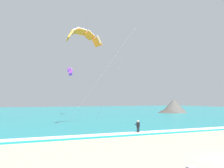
{
  "coord_description": "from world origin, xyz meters",
  "views": [
    {
      "loc": [
        -15.06,
        -12.91,
        4.13
      ],
      "look_at": [
        -1.83,
        16.98,
        6.14
      ],
      "focal_mm": 41.14,
      "sensor_mm": 36.0,
      "label": 1
    }
  ],
  "objects": [
    {
      "name": "surf_foam",
      "position": [
        0.0,
        13.98,
        0.22
      ],
      "size": [
        200.0,
        1.71,
        0.04
      ],
      "primitive_type": "cube",
      "color": "white",
      "rests_on": "sea"
    },
    {
      "name": "kite_distant",
      "position": [
        1.51,
        51.15,
        11.62
      ],
      "size": [
        2.33,
        5.19,
        1.93
      ],
      "color": "purple"
    },
    {
      "name": "surfboard",
      "position": [
        0.29,
        14.06,
        0.03
      ],
      "size": [
        0.45,
        1.4,
        0.09
      ],
      "color": "#E04C38",
      "rests_on": "ground"
    },
    {
      "name": "kite_primary",
      "position": [
        -3.77,
        23.32,
        13.73
      ],
      "size": [
        6.89,
        10.44,
        13.58
      ],
      "color": "orange"
    },
    {
      "name": "headland_right",
      "position": [
        33.76,
        51.72,
        1.78
      ],
      "size": [
        9.66,
        8.49,
        4.37
      ],
      "color": "#56514C",
      "rests_on": "ground"
    },
    {
      "name": "sea",
      "position": [
        0.0,
        72.98,
        0.1
      ],
      "size": [
        200.0,
        120.0,
        0.2
      ],
      "primitive_type": "cube",
      "color": "teal",
      "rests_on": "ground"
    },
    {
      "name": "kitesurfer",
      "position": [
        0.29,
        14.08,
        0.94
      ],
      "size": [
        0.55,
        0.53,
        1.69
      ],
      "color": "black",
      "rests_on": "ground"
    }
  ]
}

